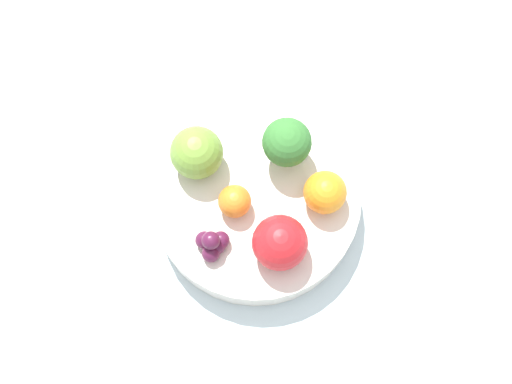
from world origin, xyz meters
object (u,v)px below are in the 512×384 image
apple_red (197,153)px  orange_back (325,192)px  bowl (256,201)px  grape_cluster (212,243)px  broccoli (287,142)px  orange_front (235,201)px  apple_green (280,243)px

apple_red → orange_back: apple_red is taller
bowl → orange_back: 0.08m
bowl → grape_cluster: grape_cluster is taller
broccoli → orange_front: bearing=82.2°
apple_green → orange_front: size_ratio=1.63×
grape_cluster → broccoli: bearing=-92.0°
orange_front → grape_cluster: 0.05m
apple_green → orange_front: (0.06, -0.01, -0.01)m
bowl → orange_back: bearing=-148.1°
broccoli → orange_back: broccoli is taller
bowl → apple_green: apple_green is taller
orange_back → orange_front: bearing=40.2°
orange_back → grape_cluster: (0.06, 0.11, -0.01)m
orange_front → apple_red: bearing=-16.1°
broccoli → grape_cluster: size_ratio=1.80×
broccoli → apple_red: bearing=40.1°
bowl → apple_green: bearing=147.5°
apple_red → orange_front: bearing=163.9°
broccoli → orange_front: broccoli is taller
broccoli → apple_red: size_ratio=1.15×
bowl → orange_back: size_ratio=4.97×
orange_front → orange_back: bearing=-139.8°
bowl → grape_cluster: (0.00, 0.07, 0.03)m
orange_front → grape_cluster: (-0.01, 0.05, -0.00)m
grape_cluster → apple_green: bearing=-147.2°
bowl → orange_front: orange_front is taller
bowl → orange_front: (0.01, 0.02, 0.04)m
orange_back → grape_cluster: 0.12m
orange_back → apple_green: bearing=84.3°
apple_red → orange_back: 0.14m
bowl → apple_red: (0.07, 0.01, 0.05)m
bowl → apple_green: (-0.05, 0.03, 0.05)m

